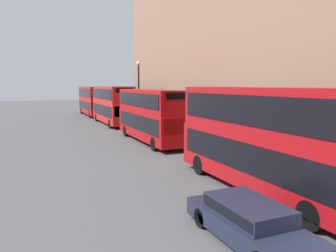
{
  "coord_description": "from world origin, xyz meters",
  "views": [
    {
      "loc": [
        -7.64,
        -4.87,
        4.62
      ],
      "look_at": [
        0.48,
        13.93,
        2.04
      ],
      "focal_mm": 35.0,
      "sensor_mm": 36.0,
      "label": 1
    }
  ],
  "objects_px": {
    "bus_third_in_queue": "(112,103)",
    "bus_trailing": "(93,100)",
    "bus_leading": "(265,136)",
    "bus_second_in_queue": "(152,113)",
    "car_dark_sedan": "(249,221)",
    "pedestrian": "(182,130)"
  },
  "relations": [
    {
      "from": "bus_third_in_queue",
      "to": "bus_trailing",
      "type": "height_order",
      "value": "bus_third_in_queue"
    },
    {
      "from": "bus_leading",
      "to": "bus_second_in_queue",
      "type": "height_order",
      "value": "bus_leading"
    },
    {
      "from": "bus_second_in_queue",
      "to": "car_dark_sedan",
      "type": "relative_size",
      "value": 2.21
    },
    {
      "from": "bus_third_in_queue",
      "to": "car_dark_sedan",
      "type": "relative_size",
      "value": 2.26
    },
    {
      "from": "bus_second_in_queue",
      "to": "bus_third_in_queue",
      "type": "height_order",
      "value": "bus_third_in_queue"
    },
    {
      "from": "pedestrian",
      "to": "bus_third_in_queue",
      "type": "bearing_deg",
      "value": 102.63
    },
    {
      "from": "bus_leading",
      "to": "car_dark_sedan",
      "type": "distance_m",
      "value": 5.19
    },
    {
      "from": "bus_second_in_queue",
      "to": "pedestrian",
      "type": "distance_m",
      "value": 3.28
    },
    {
      "from": "bus_trailing",
      "to": "bus_leading",
      "type": "bearing_deg",
      "value": -90.0
    },
    {
      "from": "bus_trailing",
      "to": "pedestrian",
      "type": "height_order",
      "value": "bus_trailing"
    },
    {
      "from": "bus_leading",
      "to": "bus_second_in_queue",
      "type": "relative_size",
      "value": 1.01
    },
    {
      "from": "bus_second_in_queue",
      "to": "pedestrian",
      "type": "xyz_separation_m",
      "value": [
        2.88,
        0.35,
        -1.54
      ]
    },
    {
      "from": "bus_third_in_queue",
      "to": "bus_leading",
      "type": "bearing_deg",
      "value": -90.0
    },
    {
      "from": "bus_third_in_queue",
      "to": "bus_trailing",
      "type": "relative_size",
      "value": 0.98
    },
    {
      "from": "bus_leading",
      "to": "car_dark_sedan",
      "type": "xyz_separation_m",
      "value": [
        -3.4,
        -3.47,
        -1.82
      ]
    },
    {
      "from": "car_dark_sedan",
      "to": "pedestrian",
      "type": "height_order",
      "value": "pedestrian"
    },
    {
      "from": "bus_second_in_queue",
      "to": "car_dark_sedan",
      "type": "distance_m",
      "value": 17.68
    },
    {
      "from": "bus_second_in_queue",
      "to": "pedestrian",
      "type": "height_order",
      "value": "bus_second_in_queue"
    },
    {
      "from": "pedestrian",
      "to": "bus_leading",
      "type": "bearing_deg",
      "value": -101.5
    },
    {
      "from": "car_dark_sedan",
      "to": "pedestrian",
      "type": "xyz_separation_m",
      "value": [
        6.28,
        17.62,
        0.14
      ]
    },
    {
      "from": "bus_second_in_queue",
      "to": "bus_third_in_queue",
      "type": "bearing_deg",
      "value": 90.0
    },
    {
      "from": "bus_leading",
      "to": "bus_trailing",
      "type": "height_order",
      "value": "bus_leading"
    }
  ]
}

